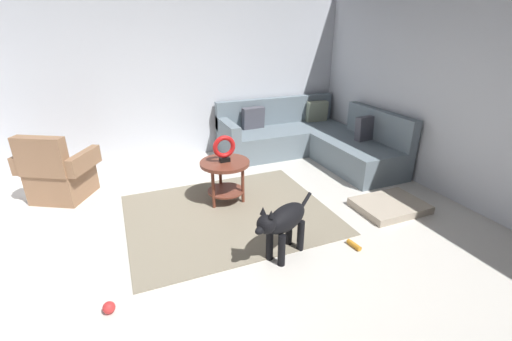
{
  "coord_description": "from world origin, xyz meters",
  "views": [
    {
      "loc": [
        -0.92,
        -2.7,
        2.06
      ],
      "look_at": [
        0.45,
        0.6,
        0.55
      ],
      "focal_mm": 24.31,
      "sensor_mm": 36.0,
      "label": 1
    }
  ],
  "objects_px": {
    "side_table": "(225,171)",
    "dog_toy_rope": "(354,245)",
    "dog_bed_mat": "(390,206)",
    "armchair": "(59,175)",
    "dog": "(283,222)",
    "dog_toy_ball": "(109,308)",
    "torus_sculpture": "(224,148)",
    "sectional_couch": "(309,140)"
  },
  "relations": [
    {
      "from": "dog_toy_rope",
      "to": "dog",
      "type": "bearing_deg",
      "value": 168.66
    },
    {
      "from": "dog",
      "to": "dog_toy_rope",
      "type": "relative_size",
      "value": 4.69
    },
    {
      "from": "armchair",
      "to": "dog_bed_mat",
      "type": "height_order",
      "value": "armchair"
    },
    {
      "from": "torus_sculpture",
      "to": "dog_toy_rope",
      "type": "bearing_deg",
      "value": -58.12
    },
    {
      "from": "torus_sculpture",
      "to": "dog_toy_rope",
      "type": "height_order",
      "value": "torus_sculpture"
    },
    {
      "from": "armchair",
      "to": "torus_sculpture",
      "type": "distance_m",
      "value": 2.13
    },
    {
      "from": "sectional_couch",
      "to": "dog",
      "type": "relative_size",
      "value": 2.89
    },
    {
      "from": "dog_toy_rope",
      "to": "side_table",
      "type": "bearing_deg",
      "value": 121.88
    },
    {
      "from": "side_table",
      "to": "dog_toy_ball",
      "type": "bearing_deg",
      "value": -135.04
    },
    {
      "from": "sectional_couch",
      "to": "dog",
      "type": "xyz_separation_m",
      "value": [
        -1.62,
        -2.27,
        0.09
      ]
    },
    {
      "from": "armchair",
      "to": "torus_sculpture",
      "type": "xyz_separation_m",
      "value": [
        1.9,
        -0.89,
        0.39
      ]
    },
    {
      "from": "dog_toy_ball",
      "to": "dog_toy_rope",
      "type": "relative_size",
      "value": 0.58
    },
    {
      "from": "side_table",
      "to": "dog",
      "type": "relative_size",
      "value": 0.77
    },
    {
      "from": "sectional_couch",
      "to": "torus_sculpture",
      "type": "bearing_deg",
      "value": -150.78
    },
    {
      "from": "dog_toy_ball",
      "to": "dog_toy_rope",
      "type": "bearing_deg",
      "value": -0.49
    },
    {
      "from": "sectional_couch",
      "to": "dog_toy_rope",
      "type": "relative_size",
      "value": 13.58
    },
    {
      "from": "sectional_couch",
      "to": "side_table",
      "type": "distance_m",
      "value": 2.04
    },
    {
      "from": "torus_sculpture",
      "to": "dog_toy_rope",
      "type": "distance_m",
      "value": 1.81
    },
    {
      "from": "side_table",
      "to": "torus_sculpture",
      "type": "distance_m",
      "value": 0.29
    },
    {
      "from": "dog_bed_mat",
      "to": "dog",
      "type": "height_order",
      "value": "dog"
    },
    {
      "from": "sectional_couch",
      "to": "dog",
      "type": "distance_m",
      "value": 2.79
    },
    {
      "from": "armchair",
      "to": "dog_toy_ball",
      "type": "xyz_separation_m",
      "value": [
        0.5,
        -2.29,
        -0.28
      ]
    },
    {
      "from": "torus_sculpture",
      "to": "dog",
      "type": "distance_m",
      "value": 1.32
    },
    {
      "from": "side_table",
      "to": "dog_toy_ball",
      "type": "xyz_separation_m",
      "value": [
        -1.4,
        -1.4,
        -0.37
      ]
    },
    {
      "from": "sectional_couch",
      "to": "torus_sculpture",
      "type": "relative_size",
      "value": 6.9
    },
    {
      "from": "side_table",
      "to": "dog_toy_rope",
      "type": "xyz_separation_m",
      "value": [
        0.88,
        -1.42,
        -0.39
      ]
    },
    {
      "from": "side_table",
      "to": "torus_sculpture",
      "type": "bearing_deg",
      "value": -104.04
    },
    {
      "from": "torus_sculpture",
      "to": "sectional_couch",
      "type": "bearing_deg",
      "value": 29.22
    },
    {
      "from": "side_table",
      "to": "dog_toy_rope",
      "type": "distance_m",
      "value": 1.72
    },
    {
      "from": "dog",
      "to": "dog_toy_ball",
      "type": "relative_size",
      "value": 8.14
    },
    {
      "from": "armchair",
      "to": "dog_toy_ball",
      "type": "bearing_deg",
      "value": -48.58
    },
    {
      "from": "dog_toy_rope",
      "to": "torus_sculpture",
      "type": "bearing_deg",
      "value": 121.88
    },
    {
      "from": "armchair",
      "to": "side_table",
      "type": "height_order",
      "value": "armchair"
    },
    {
      "from": "side_table",
      "to": "dog_toy_ball",
      "type": "distance_m",
      "value": 2.01
    },
    {
      "from": "armchair",
      "to": "torus_sculpture",
      "type": "bearing_deg",
      "value": 4.05
    },
    {
      "from": "armchair",
      "to": "side_table",
      "type": "relative_size",
      "value": 1.65
    },
    {
      "from": "dog_bed_mat",
      "to": "dog_toy_ball",
      "type": "xyz_separation_m",
      "value": [
        -3.16,
        -0.46,
        0.0
      ]
    },
    {
      "from": "dog_bed_mat",
      "to": "dog",
      "type": "bearing_deg",
      "value": -168.37
    },
    {
      "from": "dog",
      "to": "dog_toy_ball",
      "type": "xyz_separation_m",
      "value": [
        -1.56,
        -0.13,
        -0.33
      ]
    },
    {
      "from": "dog",
      "to": "side_table",
      "type": "bearing_deg",
      "value": -20.26
    },
    {
      "from": "torus_sculpture",
      "to": "dog_bed_mat",
      "type": "height_order",
      "value": "torus_sculpture"
    },
    {
      "from": "dog_bed_mat",
      "to": "armchair",
      "type": "bearing_deg",
      "value": 153.47
    }
  ]
}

